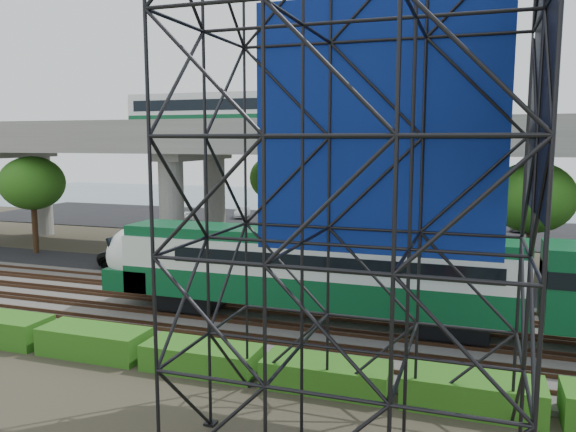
% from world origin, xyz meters
% --- Properties ---
extents(ground, '(140.00, 140.00, 0.00)m').
position_xyz_m(ground, '(0.00, 0.00, 0.00)').
color(ground, '#474233').
rests_on(ground, ground).
extents(ballast_bed, '(90.00, 12.00, 0.20)m').
position_xyz_m(ballast_bed, '(0.00, 2.00, 0.10)').
color(ballast_bed, slate).
rests_on(ballast_bed, ground).
extents(service_road, '(90.00, 5.00, 0.08)m').
position_xyz_m(service_road, '(0.00, 10.50, 0.04)').
color(service_road, black).
rests_on(service_road, ground).
extents(parking_lot, '(90.00, 18.00, 0.08)m').
position_xyz_m(parking_lot, '(0.00, 34.00, 0.04)').
color(parking_lot, black).
rests_on(parking_lot, ground).
extents(harbor_water, '(140.00, 40.00, 0.03)m').
position_xyz_m(harbor_water, '(0.00, 56.00, 0.01)').
color(harbor_water, '#456471').
rests_on(harbor_water, ground).
extents(rail_tracks, '(90.00, 9.52, 0.16)m').
position_xyz_m(rail_tracks, '(0.00, 2.00, 0.28)').
color(rail_tracks, '#472D1E').
rests_on(rail_tracks, ballast_bed).
extents(commuter_train, '(29.30, 3.06, 4.30)m').
position_xyz_m(commuter_train, '(5.77, 2.00, 2.88)').
color(commuter_train, black).
rests_on(commuter_train, rail_tracks).
extents(overpass, '(80.00, 12.00, 12.40)m').
position_xyz_m(overpass, '(-0.65, 16.00, 8.21)').
color(overpass, '#9E9B93').
rests_on(overpass, ground).
extents(scaffold_tower, '(9.36, 6.36, 15.00)m').
position_xyz_m(scaffold_tower, '(7.73, -7.98, 7.47)').
color(scaffold_tower, black).
rests_on(scaffold_tower, ground).
extents(hedge_strip, '(34.60, 1.80, 1.20)m').
position_xyz_m(hedge_strip, '(1.01, -4.30, 0.56)').
color(hedge_strip, '#2C6316').
rests_on(hedge_strip, ground).
extents(trees, '(40.94, 16.94, 7.69)m').
position_xyz_m(trees, '(-4.67, 16.17, 5.57)').
color(trees, '#382314').
rests_on(trees, ground).
extents(suv, '(5.92, 3.48, 1.55)m').
position_xyz_m(suv, '(-11.29, 10.18, 0.85)').
color(suv, black).
rests_on(suv, service_road).
extents(parked_cars, '(36.87, 9.48, 1.31)m').
position_xyz_m(parked_cars, '(-0.31, 33.70, 0.68)').
color(parked_cars, white).
rests_on(parked_cars, parking_lot).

